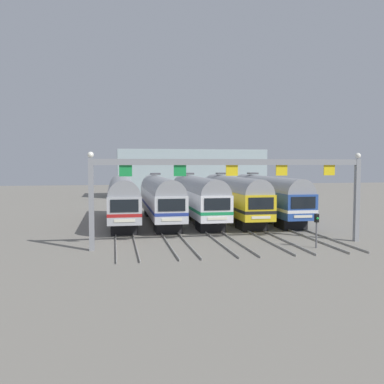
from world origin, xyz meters
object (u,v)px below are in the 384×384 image
object	(u,v)px
yard_signal_mast	(317,224)
commuter_train_white	(197,196)
commuter_train_silver	(160,197)
commuter_train_blue	(267,195)
commuter_train_stainless	(122,197)
commuter_train_yellow	(233,196)
catenary_gantry	(232,176)

from	to	relation	value
yard_signal_mast	commuter_train_white	bearing A→B (deg)	110.70
commuter_train_silver	commuter_train_blue	xyz separation A→B (m)	(11.68, 0.00, 0.00)
commuter_train_stainless	commuter_train_white	world-z (taller)	commuter_train_white
commuter_train_white	commuter_train_yellow	world-z (taller)	same
commuter_train_white	commuter_train_yellow	bearing A→B (deg)	0.00
commuter_train_yellow	commuter_train_silver	bearing A→B (deg)	180.00
commuter_train_yellow	commuter_train_blue	distance (m)	3.89
commuter_train_yellow	catenary_gantry	world-z (taller)	catenary_gantry
commuter_train_yellow	catenary_gantry	xyz separation A→B (m)	(-3.89, -13.50, 2.54)
commuter_train_stainless	commuter_train_silver	bearing A→B (deg)	0.06
commuter_train_white	commuter_train_blue	distance (m)	7.79
commuter_train_yellow	catenary_gantry	bearing A→B (deg)	-106.09
commuter_train_yellow	catenary_gantry	size ratio (longest dim) A/B	0.87
commuter_train_silver	commuter_train_yellow	size ratio (longest dim) A/B	1.00
commuter_train_white	commuter_train_yellow	distance (m)	3.89
commuter_train_stainless	yard_signal_mast	distance (m)	20.63
commuter_train_yellow	commuter_train_white	bearing A→B (deg)	180.00
commuter_train_yellow	yard_signal_mast	size ratio (longest dim) A/B	7.13
commuter_train_silver	catenary_gantry	distance (m)	14.28
commuter_train_stainless	commuter_train_blue	world-z (taller)	commuter_train_blue
commuter_train_silver	commuter_train_yellow	bearing A→B (deg)	0.00
commuter_train_blue	yard_signal_mast	world-z (taller)	commuter_train_blue
commuter_train_stainless	commuter_train_silver	xyz separation A→B (m)	(3.89, 0.00, 0.00)
commuter_train_silver	yard_signal_mast	xyz separation A→B (m)	(9.73, -15.46, -0.91)
commuter_train_stainless	commuter_train_silver	distance (m)	3.89
commuter_train_stainless	yard_signal_mast	world-z (taller)	commuter_train_stainless
commuter_train_stainless	yard_signal_mast	size ratio (longest dim) A/B	7.13
catenary_gantry	commuter_train_white	bearing A→B (deg)	90.00
commuter_train_silver	commuter_train_blue	bearing A→B (deg)	0.00
commuter_train_yellow	commuter_train_blue	xyz separation A→B (m)	(3.89, 0.00, 0.00)
commuter_train_stainless	catenary_gantry	bearing A→B (deg)	-60.01
commuter_train_stainless	commuter_train_yellow	world-z (taller)	commuter_train_yellow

